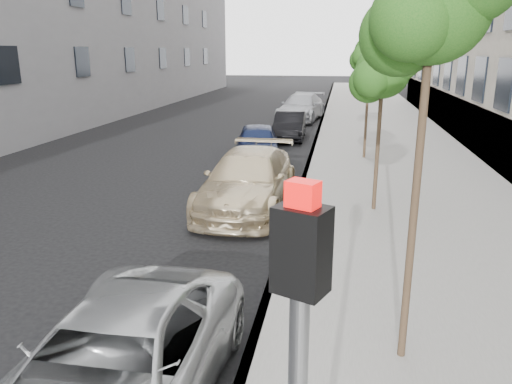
% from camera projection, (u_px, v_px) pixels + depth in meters
% --- Properties ---
extents(sidewalk, '(6.40, 72.00, 0.14)m').
position_uv_depth(sidewalk, '(377.00, 125.00, 27.88)').
color(sidewalk, gray).
rests_on(sidewalk, ground).
extents(curb, '(0.15, 72.00, 0.14)m').
position_uv_depth(curb, '(321.00, 123.00, 28.38)').
color(curb, '#9E9B93').
rests_on(curb, ground).
extents(tree_near, '(1.65, 1.45, 5.23)m').
position_uv_depth(tree_near, '(435.00, 7.00, 5.50)').
color(tree_near, '#38281C').
rests_on(tree_near, sidewalk).
extents(tree_mid, '(1.67, 1.47, 4.29)m').
position_uv_depth(tree_mid, '(384.00, 71.00, 11.92)').
color(tree_mid, '#38281C').
rests_on(tree_mid, sidewalk).
extents(tree_far, '(1.54, 1.34, 4.65)m').
position_uv_depth(tree_far, '(371.00, 52.00, 17.96)').
color(tree_far, '#38281C').
rests_on(tree_far, sidewalk).
extents(minivan, '(2.19, 4.70, 1.30)m').
position_uv_depth(minivan, '(115.00, 370.00, 5.56)').
color(minivan, '#ABAFB0').
rests_on(minivan, ground).
extents(suv, '(2.24, 5.24, 1.51)m').
position_uv_depth(suv, '(248.00, 180.00, 13.24)').
color(suv, beige).
rests_on(suv, ground).
extents(sedan_blue, '(2.28, 4.32, 1.40)m').
position_uv_depth(sedan_blue, '(257.00, 143.00, 18.81)').
color(sedan_blue, '#111A3A').
rests_on(sedan_blue, ground).
extents(sedan_black, '(1.48, 3.94, 1.28)m').
position_uv_depth(sedan_black, '(290.00, 126.00, 23.51)').
color(sedan_black, black).
rests_on(sedan_black, ground).
extents(sedan_rear, '(2.87, 5.60, 1.55)m').
position_uv_depth(sedan_rear, '(301.00, 107.00, 29.87)').
color(sedan_rear, '#9B9DA3').
rests_on(sedan_rear, ground).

